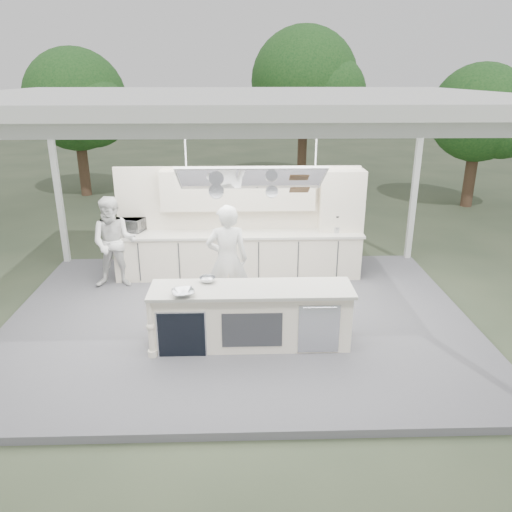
{
  "coord_description": "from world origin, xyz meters",
  "views": [
    {
      "loc": [
        0.05,
        -7.84,
        4.13
      ],
      "look_at": [
        0.31,
        0.4,
        1.11
      ],
      "focal_mm": 35.0,
      "sensor_mm": 36.0,
      "label": 1
    }
  ],
  "objects_px": {
    "back_counter": "(239,254)",
    "sous_chef": "(114,243)",
    "head_chef": "(227,260)",
    "demo_island": "(250,316)"
  },
  "relations": [
    {
      "from": "demo_island",
      "to": "head_chef",
      "type": "xyz_separation_m",
      "value": [
        -0.37,
        1.12,
        0.51
      ]
    },
    {
      "from": "back_counter",
      "to": "head_chef",
      "type": "distance_m",
      "value": 1.78
    },
    {
      "from": "demo_island",
      "to": "head_chef",
      "type": "relative_size",
      "value": 1.58
    },
    {
      "from": "head_chef",
      "to": "sous_chef",
      "type": "height_order",
      "value": "head_chef"
    },
    {
      "from": "head_chef",
      "to": "demo_island",
      "type": "bearing_deg",
      "value": 103.71
    },
    {
      "from": "demo_island",
      "to": "head_chef",
      "type": "height_order",
      "value": "head_chef"
    },
    {
      "from": "back_counter",
      "to": "head_chef",
      "type": "relative_size",
      "value": 2.58
    },
    {
      "from": "back_counter",
      "to": "sous_chef",
      "type": "relative_size",
      "value": 2.79
    },
    {
      "from": "demo_island",
      "to": "sous_chef",
      "type": "bearing_deg",
      "value": 137.86
    },
    {
      "from": "demo_island",
      "to": "sous_chef",
      "type": "distance_m",
      "value": 3.53
    }
  ]
}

